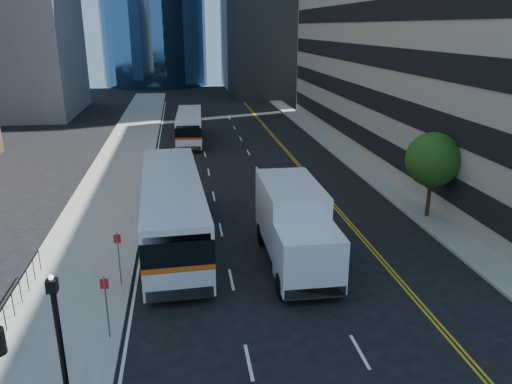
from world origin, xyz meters
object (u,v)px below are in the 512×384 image
(lamp_post, at_px, (60,344))
(bus_front, at_px, (173,208))
(street_tree, at_px, (433,160))
(box_truck, at_px, (295,225))
(bus_rear, at_px, (189,126))

(lamp_post, relative_size, bus_front, 0.33)
(street_tree, distance_m, box_truck, 10.57)
(bus_front, relative_size, bus_rear, 1.25)
(box_truck, bearing_deg, street_tree, 27.46)
(street_tree, relative_size, bus_front, 0.37)
(street_tree, xyz_separation_m, bus_front, (-15.11, -1.31, -1.71))
(lamp_post, xyz_separation_m, bus_front, (2.89, 12.69, -0.79))
(street_tree, bearing_deg, lamp_post, -142.13)
(bus_rear, height_order, box_truck, box_truck)
(lamp_post, distance_m, box_truck, 12.71)
(lamp_post, xyz_separation_m, bus_rear, (4.29, 37.72, -1.18))
(bus_rear, bearing_deg, street_tree, -57.74)
(bus_rear, bearing_deg, bus_front, -90.98)
(lamp_post, bearing_deg, box_truck, 46.68)
(street_tree, bearing_deg, bus_front, -175.05)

